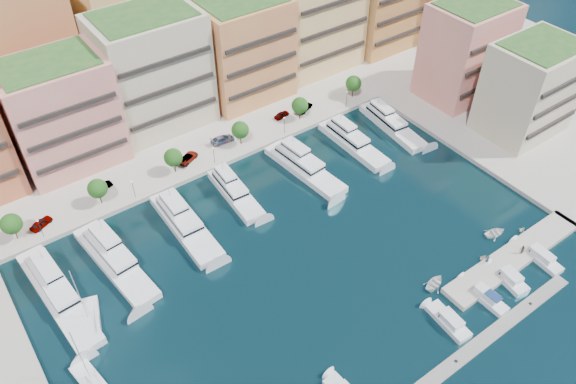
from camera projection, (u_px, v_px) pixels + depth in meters
name	position (u px, v px, depth m)	size (l,w,h in m)	color
ground	(304.00, 258.00, 99.96)	(400.00, 400.00, 0.00)	black
north_quay	(151.00, 101.00, 137.00)	(220.00, 64.00, 2.00)	#9E998E
east_quay	(553.00, 153.00, 121.95)	(34.00, 76.00, 2.00)	#9E998E
hillside	(80.00, 28.00, 165.68)	(240.00, 40.00, 58.00)	#1E3214
finger_pier	(513.00, 259.00, 99.77)	(32.00, 5.00, 2.00)	#9E998E
apartment_2	(62.00, 113.00, 111.58)	(20.00, 15.50, 22.80)	#E1917D
apartment_3	(153.00, 71.00, 120.83)	(22.00, 16.50, 25.80)	beige
apartment_4	(244.00, 49.00, 129.81)	(20.00, 15.50, 23.80)	tan
apartment_5	(314.00, 16.00, 139.49)	(22.00, 16.50, 26.80)	#E2BD77
apartment_6	(384.00, 4.00, 149.14)	(20.00, 15.50, 22.80)	#C48A47
apartment_east_a	(466.00, 51.00, 130.35)	(18.00, 14.50, 22.80)	#E1917D
apartment_east_b	(530.00, 88.00, 120.27)	(18.00, 14.50, 20.80)	beige
backblock_1	(10.00, 52.00, 122.57)	(26.00, 18.00, 30.00)	tan
backblock_2	(137.00, 16.00, 135.52)	(26.00, 18.00, 30.00)	#E2BD77
tree_0	(11.00, 224.00, 99.50)	(3.80, 3.80, 5.65)	#473323
tree_1	(97.00, 189.00, 106.41)	(3.80, 3.80, 5.65)	#473323
tree_2	(173.00, 157.00, 113.32)	(3.80, 3.80, 5.65)	#473323
tree_3	(240.00, 130.00, 120.22)	(3.80, 3.80, 5.65)	#473323
tree_4	(300.00, 105.00, 127.13)	(3.80, 3.80, 5.65)	#473323
tree_5	(353.00, 83.00, 134.04)	(3.80, 3.80, 5.65)	#473323
lamppost_0	(39.00, 226.00, 100.47)	(0.30, 0.30, 4.20)	black
lamppost_1	(133.00, 186.00, 108.24)	(0.30, 0.30, 4.20)	black
lamppost_2	(214.00, 152.00, 116.02)	(0.30, 0.30, 4.20)	black
lamppost_3	(284.00, 123.00, 123.79)	(0.30, 0.30, 4.20)	black
lamppost_4	(347.00, 96.00, 131.56)	(0.30, 0.30, 4.20)	black
yacht_0	(56.00, 291.00, 92.94)	(6.49, 25.53, 7.30)	white
yacht_1	(113.00, 259.00, 98.28)	(7.19, 22.94, 7.30)	white
yacht_2	(184.00, 222.00, 104.83)	(5.54, 21.08, 7.30)	white
yacht_3	(234.00, 190.00, 111.27)	(5.30, 16.99, 7.30)	white
yacht_4	(302.00, 166.00, 117.01)	(6.70, 21.06, 7.30)	white
yacht_5	(351.00, 141.00, 123.29)	(4.64, 19.45, 7.30)	white
yacht_6	(390.00, 123.00, 128.19)	(6.37, 20.14, 7.30)	white
cruiser_6	(449.00, 322.00, 89.36)	(3.32, 8.11, 2.55)	silver
cruiser_7	(484.00, 296.00, 93.02)	(2.48, 8.74, 2.66)	silver
cruiser_8	(509.00, 278.00, 95.81)	(3.80, 7.64, 2.55)	silver
cruiser_9	(539.00, 257.00, 99.41)	(3.15, 9.19, 2.55)	silver
sailboat_2	(92.00, 323.00, 89.48)	(5.45, 10.12, 13.20)	white
sailboat_1	(92.00, 383.00, 81.83)	(4.11, 8.76, 13.20)	white
tender_0	(435.00, 283.00, 95.16)	(3.02, 4.23, 0.88)	white
tender_3	(522.00, 230.00, 104.48)	(1.29, 1.49, 0.79)	beige
tender_2	(495.00, 233.00, 103.82)	(3.02, 4.23, 0.88)	white
tender_1	(483.00, 258.00, 99.41)	(1.34, 1.55, 0.82)	beige
car_0	(41.00, 223.00, 103.83)	(1.78, 4.41, 1.50)	gray
car_1	(102.00, 186.00, 111.53)	(1.43, 4.11, 1.35)	gray
car_2	(188.00, 158.00, 118.08)	(2.34, 5.08, 1.41)	gray
car_3	(222.00, 139.00, 122.70)	(2.20, 5.41, 1.57)	gray
car_4	(282.00, 115.00, 129.80)	(1.60, 3.97, 1.35)	gray
car_5	(305.00, 107.00, 131.77)	(1.66, 4.76, 1.57)	gray
person_0	(487.00, 259.00, 97.08)	(0.69, 0.46, 1.90)	#27314E
person_1	(522.00, 250.00, 98.78)	(0.90, 0.70, 1.86)	#48372B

